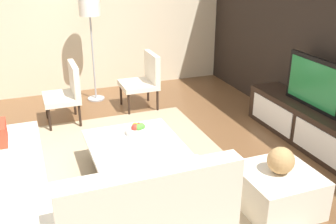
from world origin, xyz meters
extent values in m
plane|color=brown|center=(0.00, 0.00, 0.00)|extent=(14.00, 14.00, 0.00)
cube|color=beige|center=(-3.20, 0.20, 1.40)|extent=(0.12, 5.20, 2.80)
cube|color=tan|center=(-0.10, 0.00, 0.01)|extent=(3.30, 2.53, 0.01)
cube|color=black|center=(0.00, 2.40, 0.25)|extent=(2.07, 0.46, 0.50)
cube|color=white|center=(-0.48, 2.17, 0.25)|extent=(0.88, 0.01, 0.35)
cube|color=white|center=(0.48, 2.17, 0.25)|extent=(0.88, 0.01, 0.35)
cube|color=black|center=(0.00, 2.40, 0.82)|extent=(0.97, 0.05, 0.64)
cube|color=#1E7238|center=(0.00, 2.37, 0.82)|extent=(0.87, 0.01, 0.54)
cube|color=beige|center=(0.20, -1.30, 0.22)|extent=(2.30, 0.85, 0.43)
cube|color=beige|center=(0.92, -0.14, 0.22)|extent=(0.85, 1.46, 0.43)
cube|color=beige|center=(1.26, -0.14, 0.63)|extent=(0.18, 1.46, 0.39)
cube|color=red|center=(0.92, 0.22, 0.46)|extent=(0.60, 0.44, 0.06)
cube|color=black|center=(-0.10, 0.10, 0.17)|extent=(0.81, 0.80, 0.33)
cube|color=white|center=(-0.10, 0.10, 0.35)|extent=(1.01, 1.00, 0.05)
cylinder|color=black|center=(-2.04, -0.70, 0.19)|extent=(0.04, 0.04, 0.38)
cylinder|color=black|center=(-1.55, -0.70, 0.19)|extent=(0.04, 0.04, 0.38)
cylinder|color=black|center=(-2.04, -0.29, 0.19)|extent=(0.04, 0.04, 0.38)
cylinder|color=black|center=(-1.55, -0.29, 0.19)|extent=(0.04, 0.04, 0.38)
cube|color=beige|center=(-1.80, -0.50, 0.38)|extent=(0.57, 0.49, 0.08)
cube|color=beige|center=(-1.80, -0.29, 0.65)|extent=(0.57, 0.08, 0.45)
cylinder|color=#A5A5AA|center=(-2.60, 0.14, 0.01)|extent=(0.28, 0.28, 0.02)
cylinder|color=#A5A5AA|center=(-2.60, 0.14, 0.71)|extent=(0.03, 0.03, 1.37)
cylinder|color=white|center=(-2.60, 0.14, 1.56)|extent=(0.33, 0.33, 0.32)
cube|color=beige|center=(1.04, 1.19, 0.20)|extent=(0.70, 0.70, 0.40)
cylinder|color=silver|center=(-0.28, 0.20, 0.42)|extent=(0.28, 0.28, 0.07)
sphere|color=#4C8C33|center=(-0.26, 0.20, 0.47)|extent=(0.09, 0.09, 0.09)
sphere|color=#4C8C33|center=(-0.27, 0.24, 0.47)|extent=(0.08, 0.08, 0.08)
sphere|color=#B23326|center=(-0.31, 0.22, 0.47)|extent=(0.08, 0.08, 0.08)
sphere|color=gold|center=(-0.31, 0.17, 0.47)|extent=(0.08, 0.08, 0.08)
sphere|color=#B23326|center=(-0.27, 0.16, 0.47)|extent=(0.09, 0.09, 0.09)
cylinder|color=black|center=(-2.21, 0.48, 0.19)|extent=(0.04, 0.04, 0.38)
cylinder|color=black|center=(-1.74, 0.48, 0.19)|extent=(0.04, 0.04, 0.38)
cylinder|color=black|center=(-2.21, 0.95, 0.19)|extent=(0.04, 0.04, 0.38)
cylinder|color=black|center=(-1.74, 0.95, 0.19)|extent=(0.04, 0.04, 0.38)
cube|color=beige|center=(-1.97, 0.71, 0.38)|extent=(0.55, 0.54, 0.08)
cube|color=beige|center=(-1.97, 0.95, 0.65)|extent=(0.55, 0.08, 0.45)
sphere|color=#AD8451|center=(1.04, 1.19, 0.53)|extent=(0.26, 0.26, 0.26)
camera|label=1|loc=(3.62, -0.92, 2.33)|focal=41.56mm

